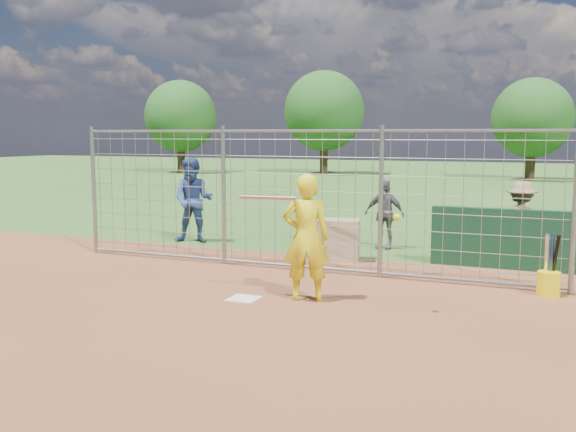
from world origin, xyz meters
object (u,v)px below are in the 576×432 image
at_px(batter, 306,238).
at_px(equipment_bin, 339,240).
at_px(bystander_c, 521,222).
at_px(bucket_with_bats, 549,280).
at_px(bystander_b, 384,214).
at_px(bystander_a, 194,200).

height_order(batter, equipment_bin, batter).
distance_m(batter, bystander_c, 5.01).
xyz_separation_m(bystander_c, bucket_with_bats, (0.55, -2.53, -0.54)).
xyz_separation_m(equipment_bin, bucket_with_bats, (3.82, -1.46, -0.15)).
bearing_deg(bystander_c, bystander_b, -10.95).
bearing_deg(bystander_a, bystander_b, -4.74).
bearing_deg(bucket_with_bats, bystander_b, 137.35).
distance_m(batter, bystander_a, 5.68).
relative_size(batter, bucket_with_bats, 1.93).
bearing_deg(bystander_a, bystander_c, -13.69).
height_order(bystander_b, bucket_with_bats, bystander_b).
distance_m(batter, equipment_bin, 3.19).
bearing_deg(batter, bystander_c, -143.09).
bearing_deg(bucket_with_bats, equipment_bin, 159.11).
height_order(bystander_b, bystander_c, bystander_c).
bearing_deg(bystander_b, batter, -84.33).
xyz_separation_m(bystander_a, bystander_b, (4.18, 0.87, -0.22)).
bearing_deg(bucket_with_bats, bystander_a, 163.75).
xyz_separation_m(bystander_b, bystander_c, (2.78, -0.53, 0.04)).
distance_m(bystander_a, bystander_b, 4.28).
xyz_separation_m(batter, bystander_a, (-4.19, 3.83, 0.02)).
distance_m(bystander_b, equipment_bin, 1.71).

